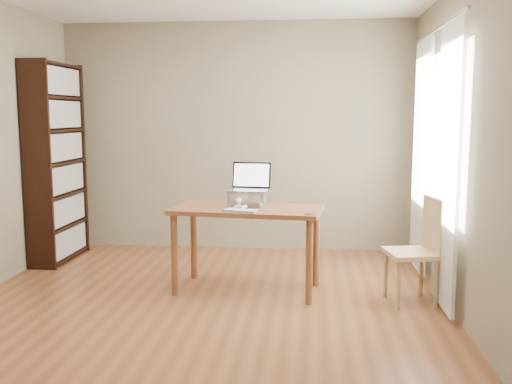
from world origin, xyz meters
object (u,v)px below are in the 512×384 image
at_px(desk, 247,220).
at_px(chair, 420,247).
at_px(laptop, 249,184).
at_px(keyboard, 241,210).
at_px(bookshelf, 56,163).
at_px(cat, 248,198).

bearing_deg(desk, chair, -1.09).
relative_size(laptop, keyboard, 1.22).
distance_m(bookshelf, cat, 2.30).
relative_size(laptop, chair, 0.43).
bearing_deg(keyboard, laptop, 101.60).
bearing_deg(bookshelf, keyboard, -28.26).
xyz_separation_m(laptop, chair, (1.46, -0.34, -0.47)).
xyz_separation_m(bookshelf, keyboard, (2.12, -1.14, -0.29)).
bearing_deg(chair, bookshelf, 151.59).
bearing_deg(desk, cat, 98.09).
xyz_separation_m(bookshelf, laptop, (2.15, -0.78, -0.11)).
relative_size(laptop, cat, 0.77).
bearing_deg(desk, laptop, 96.66).
bearing_deg(chair, laptop, 155.66).
bearing_deg(keyboard, cat, 101.65).
height_order(bookshelf, laptop, bookshelf).
bearing_deg(bookshelf, cat, -20.65).
height_order(bookshelf, desk, bookshelf).
xyz_separation_m(keyboard, cat, (0.03, 0.33, 0.06)).
height_order(keyboard, cat, cat).
bearing_deg(desk, keyboard, -90.73).
xyz_separation_m(bookshelf, chair, (3.60, -1.12, -0.58)).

